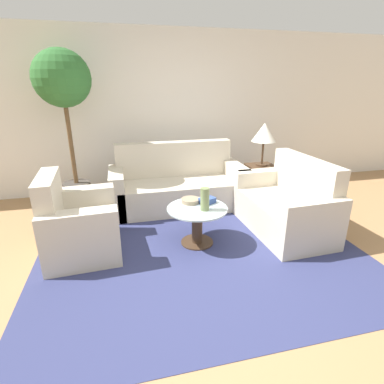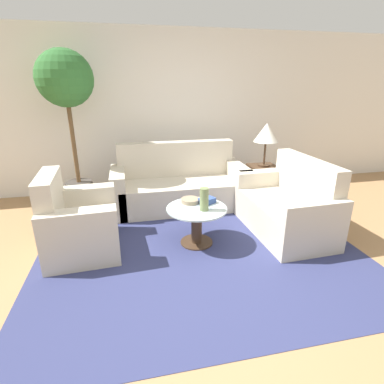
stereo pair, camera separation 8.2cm
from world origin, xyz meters
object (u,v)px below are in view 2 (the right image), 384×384
object	(u,v)px
armchair	(77,226)
book_stack	(207,201)
table_lamp	(266,133)
loveseat	(288,208)
bowl	(190,201)
potted_plant	(67,94)
vase	(204,199)
sofa_main	(179,186)
coffee_table	(197,221)

from	to	relation	value
armchair	book_stack	world-z (taller)	armchair
table_lamp	loveseat	bearing A→B (deg)	-94.84
bowl	book_stack	bearing A→B (deg)	-19.51
table_lamp	potted_plant	world-z (taller)	potted_plant
vase	bowl	size ratio (longest dim) A/B	1.18
armchair	table_lamp	distance (m)	2.86
sofa_main	coffee_table	world-z (taller)	sofa_main
table_lamp	bowl	distance (m)	1.68
potted_plant	vase	world-z (taller)	potted_plant
loveseat	coffee_table	distance (m)	1.20
potted_plant	bowl	size ratio (longest dim) A/B	10.20
loveseat	potted_plant	bearing A→B (deg)	-119.86
loveseat	table_lamp	world-z (taller)	table_lamp
loveseat	sofa_main	bearing A→B (deg)	-134.78
armchair	sofa_main	bearing A→B (deg)	-54.54
sofa_main	vase	size ratio (longest dim) A/B	7.66
loveseat	book_stack	xyz separation A→B (m)	(-1.05, 0.00, 0.18)
armchair	loveseat	distance (m)	2.53
coffee_table	potted_plant	size ratio (longest dim) A/B	0.31
coffee_table	table_lamp	bearing A→B (deg)	38.78
armchair	potted_plant	world-z (taller)	potted_plant
armchair	table_lamp	world-z (taller)	table_lamp
armchair	potted_plant	xyz separation A→B (m)	(-0.14, 1.37, 1.33)
armchair	vase	world-z (taller)	armchair
bowl	book_stack	world-z (taller)	book_stack
armchair	coffee_table	distance (m)	1.33
loveseat	vase	world-z (taller)	loveseat
table_lamp	sofa_main	bearing A→B (deg)	172.15
sofa_main	bowl	world-z (taller)	sofa_main
loveseat	vase	bearing A→B (deg)	-83.07
coffee_table	bowl	world-z (taller)	bowl
vase	table_lamp	bearing A→B (deg)	42.38
sofa_main	potted_plant	bearing A→B (deg)	168.52
vase	bowl	distance (m)	0.29
sofa_main	armchair	distance (m)	1.70
coffee_table	sofa_main	bearing A→B (deg)	89.87
potted_plant	book_stack	xyz separation A→B (m)	(1.62, -1.40, -1.15)
sofa_main	coffee_table	bearing A→B (deg)	-90.13
loveseat	bowl	world-z (taller)	loveseat
loveseat	book_stack	bearing A→B (deg)	-92.38
sofa_main	potted_plant	size ratio (longest dim) A/B	0.89
coffee_table	book_stack	world-z (taller)	book_stack
armchair	loveseat	world-z (taller)	loveseat
loveseat	coffee_table	bearing A→B (deg)	-87.33
sofa_main	table_lamp	world-z (taller)	table_lamp
bowl	book_stack	distance (m)	0.20
vase	bowl	bearing A→B (deg)	112.13
coffee_table	vase	xyz separation A→B (m)	(0.06, -0.08, 0.29)
sofa_main	armchair	bearing A→B (deg)	-141.19
table_lamp	book_stack	world-z (taller)	table_lamp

